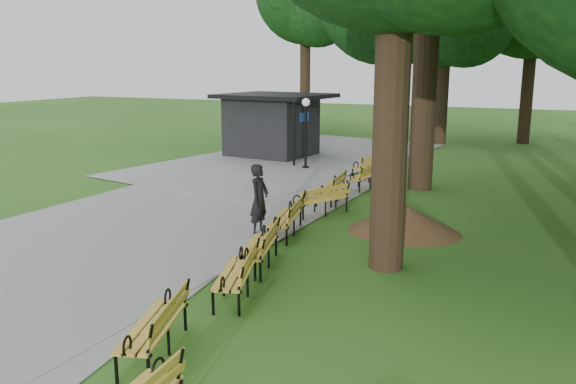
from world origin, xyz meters
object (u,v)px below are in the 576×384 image
at_px(bench_2, 235,274).
at_px(bench_4, 285,218).
at_px(bench_1, 153,326).
at_px(dirt_mound, 404,218).
at_px(person, 259,199).
at_px(bench_3, 258,247).
at_px(lamp_post, 306,118).
at_px(bench_8, 373,166).
at_px(kiosk, 271,125).
at_px(bench_7, 365,176).
at_px(bench_6, 330,188).
at_px(bench_5, 320,200).

height_order(bench_2, bench_4, same).
xyz_separation_m(bench_1, bench_4, (-0.83, 6.26, 0.00)).
bearing_deg(dirt_mound, person, -153.05).
distance_m(dirt_mound, bench_2, 5.65).
bearing_deg(bench_3, lamp_post, -177.07).
relative_size(bench_1, bench_8, 1.00).
relative_size(person, bench_8, 0.92).
xyz_separation_m(kiosk, bench_7, (6.07, -5.20, -0.97)).
bearing_deg(bench_7, bench_3, 10.96).
bearing_deg(bench_2, lamp_post, 179.13).
bearing_deg(bench_6, bench_4, -3.29).
xyz_separation_m(person, bench_6, (0.39, 3.92, -0.44)).
bearing_deg(lamp_post, bench_2, -72.38).
distance_m(bench_1, bench_6, 10.09).
distance_m(person, bench_2, 4.04).
distance_m(person, bench_3, 2.50).
distance_m(dirt_mound, bench_8, 7.12).
bearing_deg(bench_3, bench_5, 170.02).
relative_size(dirt_mound, bench_1, 1.26).
bearing_deg(bench_5, bench_8, -152.21).
bearing_deg(bench_1, person, 175.59).
relative_size(person, bench_6, 0.92).
bearing_deg(bench_8, lamp_post, -73.90).
bearing_deg(kiosk, bench_3, -58.34).
xyz_separation_m(bench_5, bench_8, (-0.22, 5.86, 0.00)).
xyz_separation_m(bench_1, bench_6, (-1.07, 10.03, 0.00)).
distance_m(kiosk, bench_1, 18.85).
height_order(bench_3, bench_7, same).
bearing_deg(bench_7, person, 1.68).
relative_size(bench_3, bench_8, 1.00).
height_order(person, bench_6, person).
relative_size(bench_6, bench_8, 1.00).
xyz_separation_m(lamp_post, bench_5, (3.26, -6.61, -1.61)).
height_order(kiosk, bench_2, kiosk).
bearing_deg(bench_2, bench_6, 169.45).
xyz_separation_m(lamp_post, bench_6, (2.96, -5.03, -1.61)).
xyz_separation_m(bench_4, bench_8, (-0.17, 8.06, 0.00)).
relative_size(bench_1, bench_6, 1.00).
relative_size(kiosk, bench_8, 2.38).
distance_m(bench_1, bench_3, 3.94).
distance_m(lamp_post, bench_3, 11.84).
bearing_deg(bench_5, person, 9.30).
xyz_separation_m(bench_2, bench_4, (-0.82, 3.88, 0.00)).
relative_size(lamp_post, bench_3, 1.48).
height_order(dirt_mound, bench_5, bench_5).
bearing_deg(bench_4, person, -90.00).
bearing_deg(bench_4, bench_6, 171.45).
bearing_deg(dirt_mound, bench_5, 164.53).
height_order(bench_6, bench_8, same).
bearing_deg(kiosk, person, -58.64).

